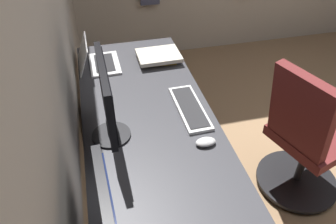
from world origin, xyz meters
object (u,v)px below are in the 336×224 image
at_px(monitor_secondary, 107,98).
at_px(office_chair, 304,142).
at_px(laptop_leftmost, 96,60).
at_px(keyboard_main, 190,108).
at_px(book_stack_near, 159,56).
at_px(drawer_pedestal, 140,141).
at_px(mouse_main, 206,142).

xyz_separation_m(monitor_secondary, office_chair, (-0.04, -1.17, -0.51)).
xyz_separation_m(laptop_leftmost, office_chair, (-0.77, -1.19, -0.32)).
xyz_separation_m(keyboard_main, book_stack_near, (0.59, 0.05, 0.02)).
bearing_deg(office_chair, drawer_pedestal, 69.41).
bearing_deg(drawer_pedestal, keyboard_main, -128.29).
bearing_deg(book_stack_near, laptop_leftmost, 86.80).
distance_m(laptop_leftmost, mouse_main, 1.02).
bearing_deg(keyboard_main, drawer_pedestal, 51.71).
bearing_deg(keyboard_main, mouse_main, 178.81).
relative_size(laptop_leftmost, keyboard_main, 0.74).
bearing_deg(monitor_secondary, book_stack_near, -30.06).
relative_size(drawer_pedestal, book_stack_near, 2.34).
bearing_deg(drawer_pedestal, mouse_main, -152.49).
height_order(laptop_leftmost, book_stack_near, laptop_leftmost).
bearing_deg(book_stack_near, keyboard_main, -175.29).
relative_size(drawer_pedestal, keyboard_main, 1.65).
height_order(mouse_main, book_stack_near, book_stack_near).
height_order(drawer_pedestal, mouse_main, mouse_main).
height_order(laptop_leftmost, keyboard_main, laptop_leftmost).
bearing_deg(book_stack_near, mouse_main, -177.25).
height_order(monitor_secondary, office_chair, monitor_secondary).
relative_size(mouse_main, office_chair, 0.11).
bearing_deg(mouse_main, laptop_leftmost, 27.61).
distance_m(drawer_pedestal, keyboard_main, 0.52).
bearing_deg(book_stack_near, drawer_pedestal, 149.56).
bearing_deg(monitor_secondary, mouse_main, -111.55).
relative_size(monitor_secondary, laptop_leftmost, 1.51).
height_order(drawer_pedestal, book_stack_near, book_stack_near).
relative_size(drawer_pedestal, laptop_leftmost, 2.24).
height_order(monitor_secondary, laptop_leftmost, monitor_secondary).
xyz_separation_m(keyboard_main, mouse_main, (-0.29, 0.01, 0.01)).
bearing_deg(mouse_main, monitor_secondary, 68.45).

